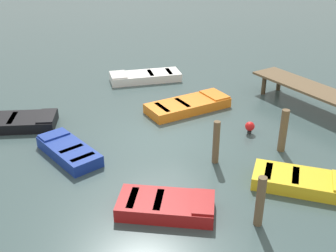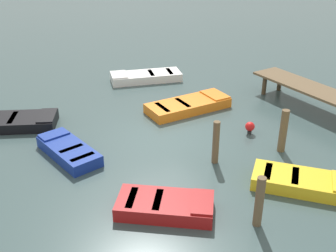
% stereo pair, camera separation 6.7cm
% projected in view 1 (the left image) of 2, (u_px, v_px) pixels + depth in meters
% --- Properties ---
extents(ground_plane, '(80.00, 80.00, 0.00)m').
position_uv_depth(ground_plane, '(168.00, 134.00, 15.60)').
color(ground_plane, '#384C4C').
extents(dock_segment, '(5.97, 1.60, 0.95)m').
position_uv_depth(dock_segment, '(314.00, 91.00, 17.37)').
color(dock_segment, brown).
rests_on(dock_segment, ground_plane).
extents(rowboat_black, '(2.67, 3.20, 0.46)m').
position_uv_depth(rowboat_black, '(19.00, 122.00, 16.08)').
color(rowboat_black, black).
rests_on(rowboat_black, ground_plane).
extents(rowboat_red, '(2.70, 2.81, 0.46)m').
position_uv_depth(rowboat_red, '(167.00, 205.00, 11.32)').
color(rowboat_red, maroon).
rests_on(rowboat_red, ground_plane).
extents(rowboat_white, '(2.43, 3.74, 0.46)m').
position_uv_depth(rowboat_white, '(145.00, 77.00, 20.81)').
color(rowboat_white, silver).
rests_on(rowboat_white, ground_plane).
extents(rowboat_blue, '(2.80, 1.39, 0.46)m').
position_uv_depth(rowboat_blue, '(69.00, 151.00, 14.04)').
color(rowboat_blue, navy).
rests_on(rowboat_blue, ground_plane).
extents(rowboat_orange, '(1.66, 3.67, 0.46)m').
position_uv_depth(rowboat_orange, '(188.00, 105.00, 17.56)').
color(rowboat_orange, orange).
rests_on(rowboat_orange, ground_plane).
extents(rowboat_yellow, '(3.08, 2.79, 0.46)m').
position_uv_depth(rowboat_yellow, '(303.00, 182.00, 12.36)').
color(rowboat_yellow, gold).
rests_on(rowboat_yellow, ground_plane).
extents(mooring_piling_far_left, '(0.23, 0.23, 1.48)m').
position_uv_depth(mooring_piling_far_left, '(260.00, 201.00, 10.62)').
color(mooring_piling_far_left, brown).
rests_on(mooring_piling_far_left, ground_plane).
extents(mooring_piling_mid_right, '(0.22, 0.22, 1.50)m').
position_uv_depth(mooring_piling_mid_right, '(216.00, 142.00, 13.46)').
color(mooring_piling_mid_right, brown).
rests_on(mooring_piling_mid_right, ground_plane).
extents(mooring_piling_center, '(0.26, 0.26, 1.56)m').
position_uv_depth(mooring_piling_center, '(283.00, 131.00, 14.15)').
color(mooring_piling_center, brown).
rests_on(mooring_piling_center, ground_plane).
extents(marker_buoy, '(0.36, 0.36, 0.48)m').
position_uv_depth(marker_buoy, '(250.00, 127.00, 15.53)').
color(marker_buoy, '#262626').
rests_on(marker_buoy, ground_plane).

